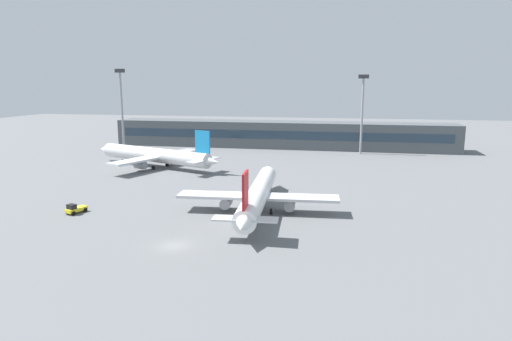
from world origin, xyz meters
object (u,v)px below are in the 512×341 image
Objects in this scene: floodlight_tower_west at (362,108)px; baggage_tug_yellow at (75,209)px; airplane_near at (259,193)px; airplane_mid at (154,155)px; floodlight_tower_east at (122,104)px.

baggage_tug_yellow is at bearing -122.41° from floodlight_tower_west.
baggage_tug_yellow is (-30.37, -8.28, -2.21)m from airplane_near.
airplane_mid is at bearing -147.36° from floodlight_tower_west.
airplane_near is 31.55m from baggage_tug_yellow.
airplane_near is 1.62× the size of floodlight_tower_west.
floodlight_tower_west is at bearing 57.59° from baggage_tug_yellow.
floodlight_tower_east is (-57.89, 61.07, 12.33)m from airplane_near.
floodlight_tower_east is (-22.57, 26.25, 12.08)m from airplane_mid.
floodlight_tower_west is (19.15, 69.71, 11.32)m from airplane_near.
airplane_near is at bearing -44.59° from airplane_mid.
airplane_near is at bearing -105.36° from floodlight_tower_west.
floodlight_tower_east is (-77.03, -8.64, 1.01)m from floodlight_tower_west.
floodlight_tower_west reaches higher than baggage_tug_yellow.
baggage_tug_yellow is 0.16× the size of floodlight_tower_west.
airplane_near is 10.28× the size of baggage_tug_yellow.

